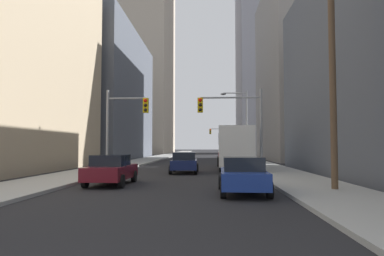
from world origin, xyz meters
The scene contains 15 objects.
sidewalk_left centered at (-6.78, 50.00, 0.07)m, with size 3.80×160.00×0.15m, color #9E9E99.
sidewalk_right centered at (6.78, 50.00, 0.07)m, with size 3.80×160.00×0.15m, color #9E9E99.
city_bus centered at (3.91, 27.00, 1.93)m, with size 2.87×11.57×3.40m.
sedan_blue centered at (3.23, 11.89, 0.77)m, with size 1.95×4.25×1.52m.
sedan_maroon centered at (-3.12, 14.84, 0.77)m, with size 1.95×4.21×1.52m.
sedan_navy centered at (0.02, 22.83, 0.77)m, with size 1.95×4.25×1.52m.
traffic_signal_near_left centered at (-4.21, 22.01, 4.01)m, with size 3.05×0.44×6.00m.
traffic_signal_near_right centered at (3.51, 22.01, 4.08)m, with size 4.56×0.44×6.00m.
traffic_signal_far_right centered at (3.88, 66.82, 4.04)m, with size 3.77×0.44×6.00m.
utility_pole_right centered at (7.16, 12.50, 5.63)m, with size 2.20×0.28×10.70m.
street_lamp_right centered at (5.14, 32.34, 4.57)m, with size 2.70×0.32×7.50m.
building_left_mid_office centered at (-17.77, 49.15, 9.51)m, with size 17.62×26.61×19.01m, color #4C515B.
building_left_far_tower centered at (-18.42, 91.71, 24.69)m, with size 18.97×26.69×49.38m, color #B7A893.
building_right_mid_block centered at (19.97, 47.20, 12.40)m, with size 20.34×20.19×24.80m, color gray.
building_right_far_highrise centered at (18.06, 93.25, 35.41)m, with size 16.48×20.79×70.81m, color #93939E.
Camera 1 is at (1.87, -2.65, 1.96)m, focal length 32.64 mm.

